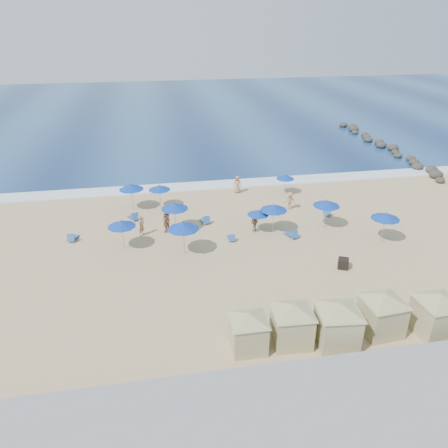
{
  "coord_description": "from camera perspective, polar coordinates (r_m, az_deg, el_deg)",
  "views": [
    {
      "loc": [
        -7.24,
        -27.42,
        16.56
      ],
      "look_at": [
        -1.82,
        3.0,
        1.51
      ],
      "focal_mm": 35.0,
      "sensor_mm": 36.0,
      "label": 1
    }
  ],
  "objects": [
    {
      "name": "ground",
      "position": [
        32.84,
        4.07,
        -4.39
      ],
      "size": [
        160.0,
        160.0,
        0.0
      ],
      "primitive_type": "plane",
      "color": "tan",
      "rests_on": "ground"
    },
    {
      "name": "ocean",
      "position": [
        84.38,
        -5.15,
        14.56
      ],
      "size": [
        160.0,
        80.0,
        0.06
      ],
      "primitive_type": "cube",
      "color": "navy",
      "rests_on": "ground"
    },
    {
      "name": "surf_line",
      "position": [
        46.56,
        -0.49,
        5.18
      ],
      "size": [
        160.0,
        2.5,
        0.08
      ],
      "primitive_type": "cube",
      "color": "white",
      "rests_on": "ground"
    },
    {
      "name": "seawall",
      "position": [
        22.35,
        12.92,
        -20.27
      ],
      "size": [
        160.0,
        6.1,
        1.22
      ],
      "color": "gray",
      "rests_on": "ground"
    },
    {
      "name": "rock_jetty",
      "position": [
        63.06,
        20.31,
        9.48
      ],
      "size": [
        2.56,
        26.66,
        0.96
      ],
      "color": "#292422",
      "rests_on": "ground"
    },
    {
      "name": "trash_bin",
      "position": [
        32.47,
        15.3,
        -4.98
      ],
      "size": [
        0.96,
        0.96,
        0.73
      ],
      "primitive_type": "cube",
      "rotation": [
        0.0,
        0.0,
        -0.43
      ],
      "color": "black",
      "rests_on": "ground"
    },
    {
      "name": "cabana_0",
      "position": [
        23.94,
        3.2,
        -13.2
      ],
      "size": [
        4.06,
        4.06,
        2.55
      ],
      "color": "tan",
      "rests_on": "ground"
    },
    {
      "name": "cabana_1",
      "position": [
        24.49,
        8.93,
        -12.08
      ],
      "size": [
        4.43,
        4.43,
        2.78
      ],
      "color": "tan",
      "rests_on": "ground"
    },
    {
      "name": "cabana_2",
      "position": [
        24.88,
        14.72,
        -11.81
      ],
      "size": [
        4.63,
        4.63,
        2.92
      ],
      "color": "tan",
      "rests_on": "ground"
    },
    {
      "name": "cabana_3",
      "position": [
        26.43,
        20.03,
        -10.26
      ],
      "size": [
        4.52,
        4.52,
        2.85
      ],
      "color": "tan",
      "rests_on": "ground"
    },
    {
      "name": "cabana_4",
      "position": [
        27.53,
        26.1,
        -9.88
      ],
      "size": [
        4.57,
        4.57,
        2.88
      ],
      "color": "tan",
      "rests_on": "ground"
    },
    {
      "name": "umbrella_0",
      "position": [
        33.89,
        -13.24,
        0.04
      ],
      "size": [
        2.17,
        2.17,
        2.47
      ],
      "color": "#A5A8AD",
      "rests_on": "ground"
    },
    {
      "name": "umbrella_1",
      "position": [
        40.72,
        -12.03,
        4.78
      ],
      "size": [
        2.27,
        2.27,
        2.58
      ],
      "color": "#A5A8AD",
      "rests_on": "ground"
    },
    {
      "name": "umbrella_2",
      "position": [
        32.29,
        -5.34,
        -0.24
      ],
      "size": [
        2.4,
        2.4,
        2.73
      ],
      "color": "#A5A8AD",
      "rests_on": "ground"
    },
    {
      "name": "umbrella_3",
      "position": [
        40.73,
        -8.44,
        4.73
      ],
      "size": [
        2.03,
        2.03,
        2.31
      ],
      "color": "#A5A8AD",
      "rests_on": "ground"
    },
    {
      "name": "umbrella_4",
      "position": [
        35.99,
        -6.48,
        2.35
      ],
      "size": [
        2.27,
        2.27,
        2.59
      ],
      "color": "#A5A8AD",
      "rests_on": "ground"
    },
    {
      "name": "umbrella_5",
      "position": [
        35.78,
        4.49,
        1.51
      ],
      "size": [
        1.82,
        1.82,
        2.07
      ],
      "color": "#A5A8AD",
      "rests_on": "ground"
    },
    {
      "name": "umbrella_6",
      "position": [
        35.78,
        6.52,
        2.17
      ],
      "size": [
        2.26,
        2.26,
        2.57
      ],
      "color": "#A5A8AD",
      "rests_on": "ground"
    },
    {
      "name": "umbrella_7",
      "position": [
        43.98,
        8.01,
        6.12
      ],
      "size": [
        1.85,
        1.85,
        2.1
      ],
      "color": "#A5A8AD",
      "rests_on": "ground"
    },
    {
      "name": "umbrella_8",
      "position": [
        37.31,
        13.25,
        2.68
      ],
      "size": [
        2.28,
        2.28,
        2.59
      ],
      "color": "#A5A8AD",
      "rests_on": "ground"
    },
    {
      "name": "umbrella_9",
      "position": [
        36.31,
        20.37,
        1.01
      ],
      "size": [
        2.27,
        2.27,
        2.58
      ],
      "color": "#A5A8AD",
      "rests_on": "ground"
    },
    {
      "name": "beach_chair_0",
      "position": [
        37.11,
        -19.19,
        -1.67
      ],
      "size": [
        0.83,
        1.42,
        0.73
      ],
      "color": "#295398",
      "rests_on": "ground"
    },
    {
      "name": "beach_chair_1",
      "position": [
        39.36,
        -11.7,
        0.94
      ],
      "size": [
        1.13,
        1.53,
        0.77
      ],
      "color": "#295398",
      "rests_on": "ground"
    },
    {
      "name": "beach_chair_2",
      "position": [
        37.98,
        -2.49,
        0.53
      ],
      "size": [
        0.9,
        1.48,
        0.76
      ],
      "color": "#295398",
      "rests_on": "ground"
    },
    {
      "name": "beach_chair_3",
      "position": [
        35.09,
        0.95,
        -1.79
      ],
      "size": [
        0.54,
        1.18,
        0.64
      ],
      "color": "#295398",
      "rests_on": "ground"
    },
    {
      "name": "beach_chair_4",
      "position": [
        35.94,
        8.88,
        -1.34
      ],
      "size": [
        0.96,
        1.49,
        0.76
      ],
      "color": "#295398",
      "rests_on": "ground"
    },
    {
      "name": "beach_chair_5",
      "position": [
        40.5,
        13.31,
        1.47
      ],
      "size": [
        0.98,
        1.43,
        0.72
      ],
      "color": "#295398",
      "rests_on": "ground"
    },
    {
      "name": "beachgoer_0",
      "position": [
        36.2,
        -10.74,
        -0.18
      ],
      "size": [
        0.72,
        0.78,
        1.79
      ],
      "primitive_type": "imported",
      "rotation": [
        0.0,
        0.0,
        0.99
      ],
      "color": "#A6775C",
      "rests_on": "ground"
    },
    {
      "name": "beachgoer_1",
      "position": [
        36.81,
        -7.61,
        0.59
      ],
      "size": [
        0.74,
        0.93,
        1.86
      ],
      "primitive_type": "imported",
      "rotation": [
        0.0,
        0.0,
        4.75
      ],
      "color": "#A6775C",
      "rests_on": "ground"
    },
    {
      "name": "beachgoer_2",
      "position": [
        36.28,
        4.07,
        0.37
      ],
      "size": [
        1.1,
        1.08,
        1.86
      ],
      "primitive_type": "imported",
      "rotation": [
        0.0,
        0.0,
        0.76
      ],
      "color": "#A6775C",
      "rests_on": "ground"
    },
    {
      "name": "beachgoer_3",
      "position": [
        40.77,
        8.58,
        3.0
      ],
      "size": [
        1.23,
        0.89,
        1.7
      ],
      "primitive_type": "imported",
      "rotation": [
        0.0,
        0.0,
        6.02
      ],
      "color": "#A6775C",
      "rests_on": "ground"
    },
    {
      "name": "beachgoer_4",
      "position": [
        44.19,
        1.74,
        5.19
      ],
      "size": [
        1.04,
        0.91,
        1.79
      ],
      "primitive_type": "imported",
      "rotation": [
        0.0,
        0.0,
        5.8
      ],
      "color": "#A6775C",
      "rests_on": "ground"
    },
    {
      "name": "beachgoer_5",
      "position": [
        36.42,
        -7.66,
        0.14
      ],
      "size": [
        0.68,
        1.06,
        1.67
      ],
      "primitive_type": "imported",
      "rotation": [
        0.0,
        0.0,
        4.41
      ],
      "color": "#A6775C",
      "rests_on": "ground"
    }
  ]
}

